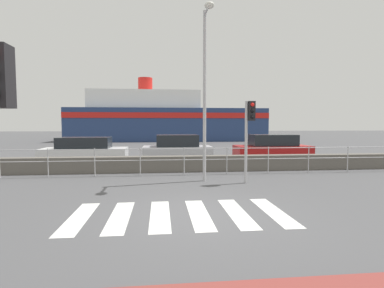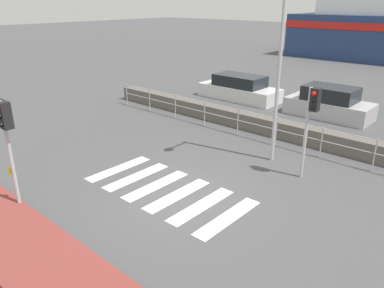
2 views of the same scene
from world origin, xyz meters
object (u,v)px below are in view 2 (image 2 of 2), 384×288
traffic_light_far (311,113)px  streetlamp (277,50)px  traffic_light_near (5,126)px  parked_car_silver (329,104)px  parked_car_white (239,89)px

traffic_light_far → streetlamp: size_ratio=0.47×
traffic_light_near → parked_car_silver: 14.03m
streetlamp → parked_car_silver: (-0.65, 6.54, -3.17)m
traffic_light_far → parked_car_white: bearing=136.6°
parked_car_silver → traffic_light_near: bearing=-101.8°
streetlamp → traffic_light_far: bearing=-13.4°
traffic_light_near → parked_car_silver: traffic_light_near is taller
traffic_light_near → parked_car_white: traffic_light_near is taller
parked_car_white → parked_car_silver: bearing=0.0°
parked_car_white → traffic_light_near: bearing=-80.4°
parked_car_white → parked_car_silver: (5.15, 0.00, 0.05)m
traffic_light_far → parked_car_silver: 7.38m
traffic_light_far → streetlamp: (-1.49, 0.36, 1.68)m
parked_car_white → parked_car_silver: parked_car_silver is taller
traffic_light_far → streetlamp: streetlamp is taller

